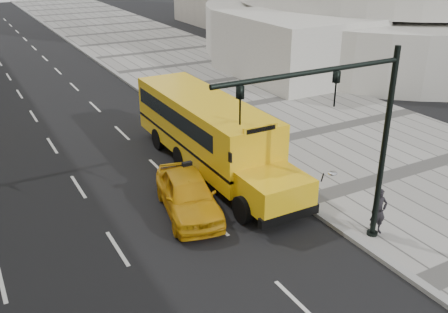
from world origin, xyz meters
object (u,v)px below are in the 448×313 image
taxi_near (188,194)px  traffic_signal (352,131)px  pedestrian (378,211)px  school_bus (207,128)px

taxi_near → traffic_signal: (3.19, -4.51, 3.34)m
pedestrian → school_bus: bearing=117.4°
school_bus → pedestrian: size_ratio=7.07×
taxi_near → pedestrian: bearing=-31.8°
taxi_near → traffic_signal: size_ratio=0.69×
taxi_near → traffic_signal: traffic_signal is taller
traffic_signal → taxi_near: bearing=125.3°
school_bus → pedestrian: bearing=-73.8°
traffic_signal → pedestrian: bearing=1.1°
school_bus → taxi_near: bearing=-126.7°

